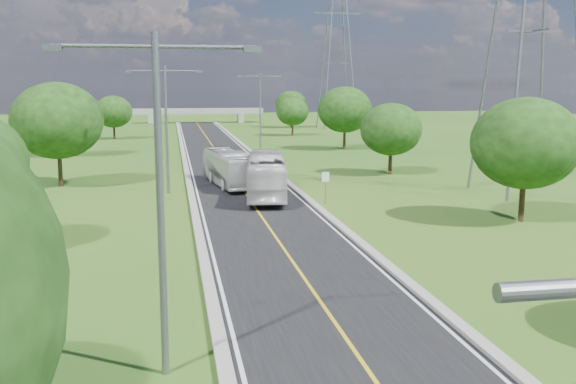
% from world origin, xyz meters
% --- Properties ---
extents(ground, '(260.00, 260.00, 0.00)m').
position_xyz_m(ground, '(0.00, 60.00, 0.00)').
color(ground, '#255A19').
rests_on(ground, ground).
extents(road, '(8.00, 150.00, 0.06)m').
position_xyz_m(road, '(0.00, 66.00, 0.03)').
color(road, black).
rests_on(road, ground).
extents(curb_left, '(0.50, 150.00, 0.22)m').
position_xyz_m(curb_left, '(-4.25, 66.00, 0.11)').
color(curb_left, gray).
rests_on(curb_left, ground).
extents(curb_right, '(0.50, 150.00, 0.22)m').
position_xyz_m(curb_right, '(4.25, 66.00, 0.11)').
color(curb_right, gray).
rests_on(curb_right, ground).
extents(speed_limit_sign, '(0.55, 0.09, 2.40)m').
position_xyz_m(speed_limit_sign, '(5.20, 37.98, 1.60)').
color(speed_limit_sign, slate).
rests_on(speed_limit_sign, ground).
extents(overpass, '(30.00, 3.00, 3.20)m').
position_xyz_m(overpass, '(0.00, 140.00, 2.41)').
color(overpass, gray).
rests_on(overpass, ground).
extents(streetlight_near_left, '(5.90, 0.25, 10.00)m').
position_xyz_m(streetlight_near_left, '(-6.00, 12.00, 5.94)').
color(streetlight_near_left, slate).
rests_on(streetlight_near_left, ground).
extents(streetlight_mid_left, '(5.90, 0.25, 10.00)m').
position_xyz_m(streetlight_mid_left, '(-6.00, 45.00, 5.94)').
color(streetlight_mid_left, slate).
rests_on(streetlight_mid_left, ground).
extents(streetlight_far_right, '(5.90, 0.25, 10.00)m').
position_xyz_m(streetlight_far_right, '(6.00, 78.00, 5.94)').
color(streetlight_far_right, slate).
rests_on(streetlight_far_right, ground).
extents(power_tower_near, '(9.00, 6.40, 28.00)m').
position_xyz_m(power_tower_near, '(22.00, 40.00, 14.01)').
color(power_tower_near, slate).
rests_on(power_tower_near, ground).
extents(power_tower_far, '(9.00, 6.40, 28.00)m').
position_xyz_m(power_tower_far, '(26.00, 115.00, 14.01)').
color(power_tower_far, slate).
rests_on(power_tower_far, ground).
extents(tree_lc, '(7.56, 7.56, 8.79)m').
position_xyz_m(tree_lc, '(-15.00, 50.00, 5.58)').
color(tree_lc, black).
rests_on(tree_lc, ground).
extents(tree_ld, '(6.72, 6.72, 7.82)m').
position_xyz_m(tree_ld, '(-17.00, 74.00, 4.95)').
color(tree_ld, black).
rests_on(tree_ld, ground).
extents(tree_le, '(5.88, 5.88, 6.84)m').
position_xyz_m(tree_le, '(-14.50, 98.00, 4.33)').
color(tree_le, black).
rests_on(tree_le, ground).
extents(tree_rb, '(6.72, 6.72, 7.82)m').
position_xyz_m(tree_rb, '(16.00, 30.00, 4.95)').
color(tree_rb, black).
rests_on(tree_rb, ground).
extents(tree_rc, '(5.88, 5.88, 6.84)m').
position_xyz_m(tree_rc, '(15.00, 52.00, 4.33)').
color(tree_rc, black).
rests_on(tree_rc, ground).
extents(tree_rd, '(7.14, 7.14, 8.30)m').
position_xyz_m(tree_rd, '(17.00, 76.00, 5.27)').
color(tree_rd, black).
rests_on(tree_rd, ground).
extents(tree_re, '(5.46, 5.46, 6.35)m').
position_xyz_m(tree_re, '(14.50, 100.00, 4.02)').
color(tree_re, black).
rests_on(tree_re, ground).
extents(tree_rf, '(6.30, 6.30, 7.33)m').
position_xyz_m(tree_rf, '(18.00, 120.00, 4.64)').
color(tree_rf, black).
rests_on(tree_rf, ground).
extents(bus_outbound, '(4.35, 11.97, 3.26)m').
position_xyz_m(bus_outbound, '(1.42, 41.50, 1.69)').
color(bus_outbound, silver).
rests_on(bus_outbound, road).
extents(bus_inbound, '(3.95, 10.87, 2.96)m').
position_xyz_m(bus_inbound, '(-0.89, 47.70, 1.54)').
color(bus_inbound, silver).
rests_on(bus_inbound, road).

